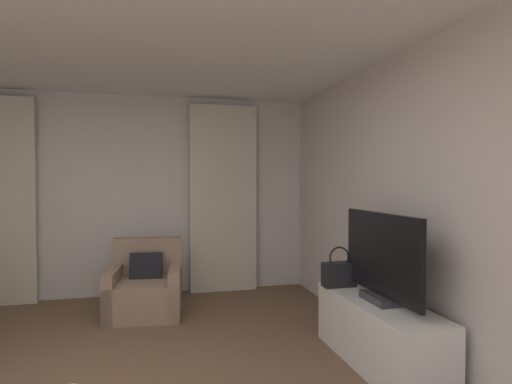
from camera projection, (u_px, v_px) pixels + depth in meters
name	position (u px, v px, depth m)	size (l,w,h in m)	color
wall_window	(117.00, 195.00, 5.46)	(5.12, 0.06, 2.60)	silver
wall_right	(442.00, 207.00, 3.14)	(0.06, 6.12, 2.60)	silver
curtain_right_panel	(223.00, 199.00, 5.67)	(0.90, 0.06, 2.50)	beige
armchair	(145.00, 290.00, 4.74)	(0.87, 0.87, 0.82)	#997A66
tv_console	(379.00, 333.00, 3.41)	(0.47, 1.39, 0.53)	white
tv_flatscreen	(381.00, 260.00, 3.36)	(0.20, 1.07, 0.72)	#333338
handbag_primary	(339.00, 273.00, 3.86)	(0.30, 0.14, 0.37)	black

